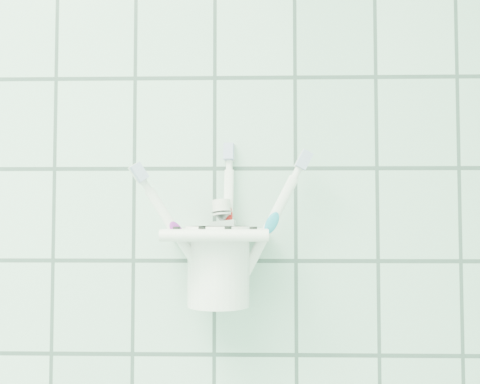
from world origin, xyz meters
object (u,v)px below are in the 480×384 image
(holder_bracket, at_px, (217,236))
(toothbrush_pink, at_px, (219,220))
(cup, at_px, (219,263))
(toothbrush_orange, at_px, (233,215))
(toothbrush_blue, at_px, (226,217))
(toothpaste_tube, at_px, (228,241))

(holder_bracket, distance_m, toothbrush_pink, 0.02)
(cup, bearing_deg, holder_bracket, -116.49)
(toothbrush_orange, bearing_deg, toothbrush_pink, -153.34)
(holder_bracket, relative_size, toothbrush_orange, 0.62)
(holder_bracket, distance_m, toothbrush_orange, 0.03)
(toothbrush_blue, bearing_deg, toothpaste_tube, -57.09)
(toothbrush_blue, xyz_separation_m, toothpaste_tube, (0.00, -0.01, -0.03))
(holder_bracket, xyz_separation_m, toothbrush_pink, (0.00, -0.01, 0.02))
(toothbrush_pink, distance_m, toothbrush_orange, 0.02)
(toothbrush_orange, xyz_separation_m, toothpaste_tube, (-0.01, 0.00, -0.03))
(cup, distance_m, toothbrush_blue, 0.06)
(holder_bracket, height_order, toothbrush_pink, toothbrush_pink)
(cup, height_order, toothbrush_blue, toothbrush_blue)
(toothbrush_orange, relative_size, toothpaste_tube, 1.57)
(toothbrush_blue, relative_size, toothbrush_orange, 1.00)
(toothbrush_orange, bearing_deg, toothbrush_blue, 134.54)
(toothbrush_blue, bearing_deg, toothbrush_pink, -104.52)
(holder_bracket, distance_m, toothbrush_blue, 0.03)
(toothbrush_pink, distance_m, toothpaste_tube, 0.03)
(toothbrush_blue, distance_m, toothbrush_orange, 0.01)
(cup, relative_size, toothbrush_pink, 0.53)
(cup, distance_m, toothbrush_pink, 0.05)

